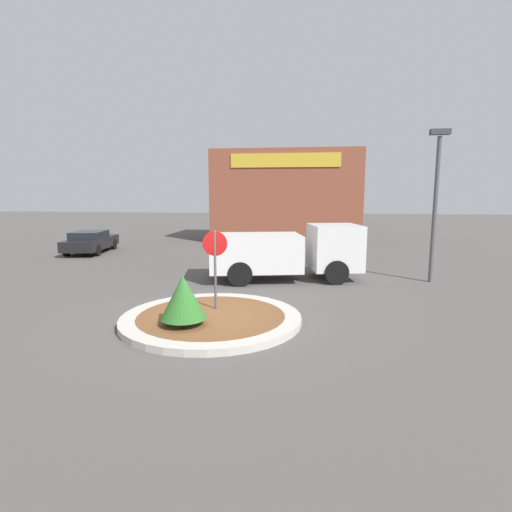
# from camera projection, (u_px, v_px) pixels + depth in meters

# --- Properties ---
(ground_plane) EXTENTS (120.00, 120.00, 0.00)m
(ground_plane) POSITION_uv_depth(u_px,v_px,m) (212.00, 322.00, 10.65)
(ground_plane) COLOR #514F4C
(traffic_island) EXTENTS (4.79, 4.79, 0.18)m
(traffic_island) POSITION_uv_depth(u_px,v_px,m) (211.00, 318.00, 10.63)
(traffic_island) COLOR #BCB7AD
(traffic_island) RESTS_ON ground_plane
(stop_sign) EXTENTS (0.69, 0.07, 2.39)m
(stop_sign) POSITION_uv_depth(u_px,v_px,m) (215.00, 257.00, 10.99)
(stop_sign) COLOR #4C4C51
(stop_sign) RESTS_ON ground_plane
(island_shrub) EXTENTS (1.13, 1.13, 1.24)m
(island_shrub) POSITION_uv_depth(u_px,v_px,m) (183.00, 297.00, 9.73)
(island_shrub) COLOR brown
(island_shrub) RESTS_ON traffic_island
(utility_truck) EXTENTS (6.15, 3.30, 2.17)m
(utility_truck) POSITION_uv_depth(u_px,v_px,m) (286.00, 251.00, 15.67)
(utility_truck) COLOR silver
(utility_truck) RESTS_ON ground_plane
(storefront_building) EXTENTS (10.22, 6.07, 6.34)m
(storefront_building) POSITION_uv_depth(u_px,v_px,m) (287.00, 197.00, 29.20)
(storefront_building) COLOR brown
(storefront_building) RESTS_ON ground_plane
(parked_sedan_black) EXTENTS (2.47, 4.60, 1.26)m
(parked_sedan_black) POSITION_uv_depth(u_px,v_px,m) (91.00, 241.00, 23.00)
(parked_sedan_black) COLOR black
(parked_sedan_black) RESTS_ON ground_plane
(light_pole) EXTENTS (0.70, 0.30, 5.71)m
(light_pole) POSITION_uv_depth(u_px,v_px,m) (436.00, 193.00, 14.91)
(light_pole) COLOR #4C4C51
(light_pole) RESTS_ON ground_plane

